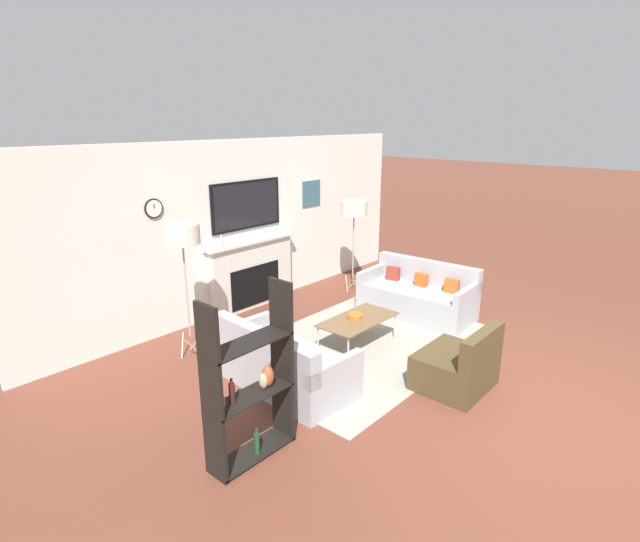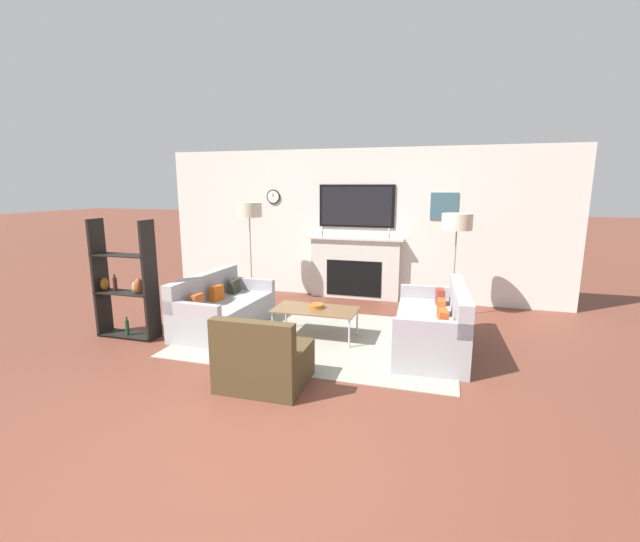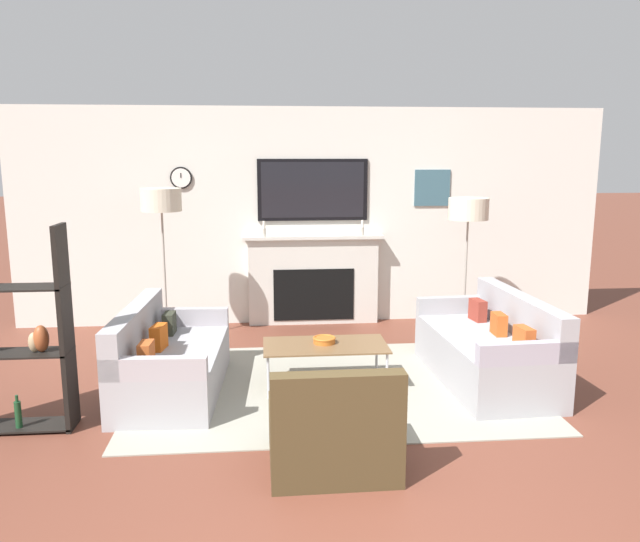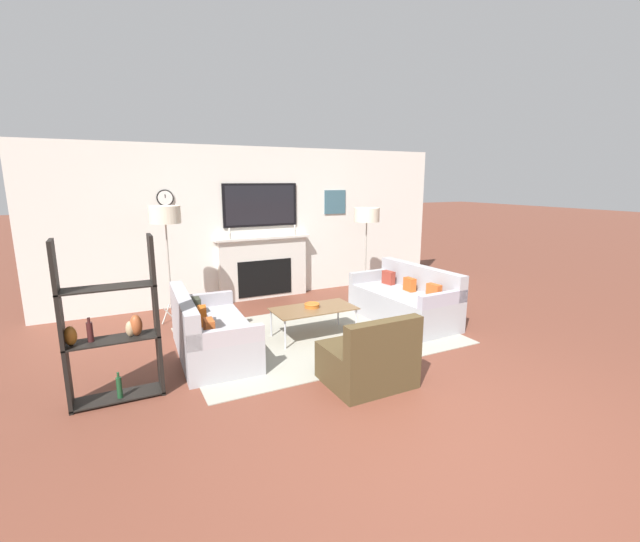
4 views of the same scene
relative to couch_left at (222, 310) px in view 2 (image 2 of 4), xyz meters
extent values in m
plane|color=brown|center=(1.49, -2.50, -0.28)|extent=(60.00, 60.00, 0.00)
cube|color=silver|center=(1.49, 2.35, 1.07)|extent=(7.41, 0.07, 2.70)
cube|color=beige|center=(1.49, 2.23, 0.27)|extent=(1.63, 0.16, 1.09)
cube|color=black|center=(1.49, 2.15, 0.11)|extent=(1.01, 0.01, 0.65)
cube|color=beige|center=(1.49, 2.21, 0.83)|extent=(1.75, 0.22, 0.04)
cylinder|color=#B2AD9E|center=(0.88, 2.18, 0.90)|extent=(0.04, 0.04, 0.10)
cylinder|color=white|center=(0.88, 2.18, 0.99)|extent=(0.03, 0.03, 0.09)
cylinder|color=#B2AD9E|center=(2.10, 2.18, 0.90)|extent=(0.04, 0.04, 0.10)
cylinder|color=white|center=(2.10, 2.18, 0.99)|extent=(0.03, 0.03, 0.09)
cube|color=black|center=(1.49, 2.30, 1.41)|extent=(1.37, 0.04, 0.76)
cube|color=black|center=(1.49, 2.28, 1.41)|extent=(1.27, 0.01, 0.69)
cylinder|color=black|center=(-0.11, 2.30, 1.56)|extent=(0.26, 0.02, 0.26)
cylinder|color=silver|center=(-0.11, 2.29, 1.56)|extent=(0.23, 0.00, 0.23)
cube|color=black|center=(-0.11, 2.28, 1.59)|extent=(0.01, 0.00, 0.06)
cube|color=#375B69|center=(3.01, 2.30, 1.43)|extent=(0.46, 0.02, 0.46)
cube|color=gray|center=(1.49, 0.00, -0.27)|extent=(3.59, 2.45, 0.01)
cube|color=#9C9BA0|center=(0.05, 0.00, -0.08)|extent=(0.90, 1.69, 0.41)
cube|color=#9C9BA0|center=(-0.28, 0.01, 0.32)|extent=(0.24, 1.66, 0.38)
cube|color=#9C969D|center=(0.09, 0.77, 0.22)|extent=(0.83, 0.14, 0.18)
cube|color=#A1999F|center=(0.01, -0.78, 0.22)|extent=(0.83, 0.14, 0.18)
cube|color=#2E3125|center=(-0.05, 0.49, 0.23)|extent=(0.11, 0.21, 0.21)
cube|color=#C15215|center=(-0.07, 0.00, 0.24)|extent=(0.13, 0.23, 0.22)
cube|color=#AE4E21|center=(-0.10, -0.48, 0.23)|extent=(0.11, 0.22, 0.21)
cube|color=#9C9BA0|center=(2.94, 0.00, -0.05)|extent=(0.92, 1.78, 0.46)
cube|color=#9C9BA0|center=(3.27, 0.01, 0.37)|extent=(0.25, 1.75, 0.37)
cube|color=#9D96A5|center=(2.98, -0.82, 0.27)|extent=(0.84, 0.14, 0.18)
cube|color=#9C9B9F|center=(2.90, 0.82, 0.27)|extent=(0.84, 0.14, 0.18)
cube|color=#C15021|center=(3.09, -0.51, 0.29)|extent=(0.12, 0.23, 0.22)
cube|color=#B54E1D|center=(3.06, 0.00, 0.28)|extent=(0.10, 0.20, 0.20)
cube|color=maroon|center=(3.04, 0.52, 0.29)|extent=(0.13, 0.23, 0.21)
cube|color=#463720|center=(1.33, -1.48, -0.07)|extent=(0.87, 0.75, 0.42)
cube|color=#463720|center=(1.33, -1.78, 0.32)|extent=(0.86, 0.15, 0.36)
cube|color=brown|center=(1.42, 0.00, 0.12)|extent=(1.14, 0.59, 0.02)
cylinder|color=#B7B7BC|center=(0.90, -0.25, -0.08)|extent=(0.02, 0.02, 0.39)
cylinder|color=#B7B7BC|center=(1.95, -0.25, -0.08)|extent=(0.02, 0.02, 0.39)
cylinder|color=#B7B7BC|center=(0.90, 0.25, -0.08)|extent=(0.02, 0.02, 0.39)
cylinder|color=#B7B7BC|center=(1.95, 0.25, -0.08)|extent=(0.02, 0.02, 0.39)
cylinder|color=#B96121|center=(1.42, 0.04, 0.15)|extent=(0.20, 0.20, 0.05)
torus|color=#BA6322|center=(1.42, 0.04, 0.18)|extent=(0.21, 0.21, 0.02)
cylinder|color=#9E998E|center=(-0.13, 1.52, -0.14)|extent=(0.09, 0.23, 0.28)
cylinder|color=#9E998E|center=(-0.31, 1.56, -0.14)|extent=(0.17, 0.19, 0.28)
cylinder|color=#9E998E|center=(-0.26, 1.38, -0.14)|extent=(0.23, 0.07, 0.28)
cylinder|color=#9E998E|center=(-0.23, 1.49, 0.61)|extent=(0.02, 0.02, 1.24)
cylinder|color=beige|center=(-0.23, 1.49, 1.36)|extent=(0.44, 0.44, 0.25)
cylinder|color=#9E998E|center=(3.32, 1.52, -0.15)|extent=(0.09, 0.23, 0.26)
cylinder|color=#9E998E|center=(3.14, 1.56, -0.15)|extent=(0.17, 0.19, 0.26)
cylinder|color=#9E998E|center=(3.19, 1.38, -0.15)|extent=(0.23, 0.07, 0.26)
cylinder|color=#9E998E|center=(3.22, 1.49, 0.54)|extent=(0.02, 0.02, 1.14)
cylinder|color=beige|center=(3.22, 1.49, 1.23)|extent=(0.46, 0.46, 0.25)
cube|color=black|center=(-1.46, -0.68, 0.53)|extent=(0.04, 0.28, 1.61)
cube|color=black|center=(-0.65, -0.68, 0.53)|extent=(0.04, 0.28, 1.61)
cube|color=black|center=(-1.06, -0.68, -0.25)|extent=(0.85, 0.28, 0.02)
cube|color=black|center=(-1.06, -0.68, 0.34)|extent=(0.85, 0.28, 0.01)
cube|color=black|center=(-1.06, -0.68, 0.86)|extent=(0.85, 0.28, 0.02)
ellipsoid|color=#90551B|center=(-1.40, -0.69, 0.44)|extent=(0.11, 0.11, 0.18)
cylinder|color=#194223|center=(-1.04, -0.73, -0.14)|extent=(0.05, 0.05, 0.21)
cylinder|color=#194223|center=(-1.04, -0.73, -0.01)|extent=(0.02, 0.02, 0.05)
ellipsoid|color=tan|center=(-0.90, -0.69, 0.43)|extent=(0.08, 0.08, 0.16)
cylinder|color=#3D1919|center=(-1.24, -0.66, 0.44)|extent=(0.06, 0.06, 0.19)
cylinder|color=#3D1919|center=(-1.24, -0.66, 0.56)|extent=(0.03, 0.03, 0.05)
ellipsoid|color=#994B27|center=(-0.84, -0.68, 0.45)|extent=(0.12, 0.12, 0.21)
camera|label=1|loc=(-3.58, -3.76, 2.72)|focal=28.00mm
camera|label=2|loc=(3.06, -5.33, 1.76)|focal=24.00mm
camera|label=3|loc=(0.88, -5.47, 1.85)|focal=35.00mm
camera|label=4|loc=(-1.03, -5.04, 1.84)|focal=24.00mm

